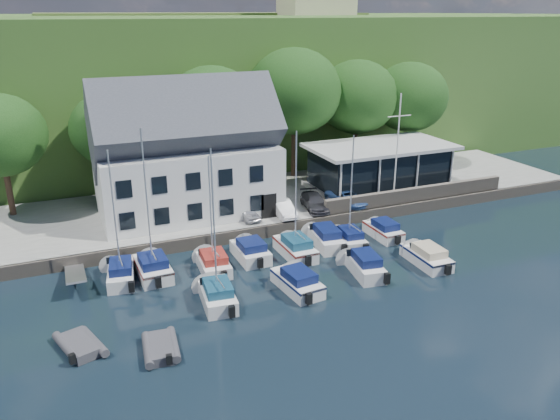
{
  "coord_description": "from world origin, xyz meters",
  "views": [
    {
      "loc": [
        -16.6,
        -25.57,
        16.69
      ],
      "look_at": [
        -2.0,
        9.0,
        2.92
      ],
      "focal_mm": 35.0,
      "sensor_mm": 36.0,
      "label": 1
    }
  ],
  "objects_px": {
    "boat_r1_2": "(211,213)",
    "boat_r2_2": "(297,280)",
    "harbor_building": "(186,160)",
    "boat_r1_0": "(115,218)",
    "boat_r1_7": "(383,229)",
    "boat_r1_6": "(351,192)",
    "car_white": "(283,208)",
    "car_dgrey": "(315,202)",
    "dinghy_1": "(161,346)",
    "boat_r1_1": "(148,210)",
    "boat_r2_3": "(364,263)",
    "boat_r1_3": "(250,249)",
    "boat_r2_4": "(427,254)",
    "boat_r1_4": "(296,194)",
    "boat_r1_5": "(325,236)",
    "dinghy_0": "(80,343)",
    "car_silver": "(247,212)",
    "club_pavilion": "(379,166)",
    "car_blue": "(347,197)",
    "boat_r2_1": "(214,236)",
    "flagpole": "(397,149)"
  },
  "relations": [
    {
      "from": "dinghy_1",
      "to": "boat_r1_2",
      "type": "bearing_deg",
      "value": 63.34
    },
    {
      "from": "car_silver",
      "to": "boat_r1_7",
      "type": "height_order",
      "value": "car_silver"
    },
    {
      "from": "flagpole",
      "to": "boat_r2_4",
      "type": "relative_size",
      "value": 1.6
    },
    {
      "from": "dinghy_0",
      "to": "boat_r2_3",
      "type": "bearing_deg",
      "value": -11.77
    },
    {
      "from": "car_blue",
      "to": "boat_r2_1",
      "type": "xyz_separation_m",
      "value": [
        -14.63,
        -10.17,
        2.77
      ]
    },
    {
      "from": "boat_r1_1",
      "to": "boat_r2_3",
      "type": "bearing_deg",
      "value": -22.69
    },
    {
      "from": "boat_r1_1",
      "to": "boat_r2_2",
      "type": "height_order",
      "value": "boat_r1_1"
    },
    {
      "from": "car_white",
      "to": "car_dgrey",
      "type": "relative_size",
      "value": 0.9
    },
    {
      "from": "car_white",
      "to": "boat_r2_2",
      "type": "distance_m",
      "value": 10.9
    },
    {
      "from": "boat_r1_7",
      "to": "boat_r2_4",
      "type": "relative_size",
      "value": 0.89
    },
    {
      "from": "boat_r1_3",
      "to": "harbor_building",
      "type": "bearing_deg",
      "value": 104.09
    },
    {
      "from": "car_dgrey",
      "to": "boat_r1_2",
      "type": "distance_m",
      "value": 12.31
    },
    {
      "from": "harbor_building",
      "to": "boat_r2_4",
      "type": "bearing_deg",
      "value": -46.96
    },
    {
      "from": "boat_r1_4",
      "to": "dinghy_0",
      "type": "xyz_separation_m",
      "value": [
        -15.15,
        -6.24,
        -4.31
      ]
    },
    {
      "from": "boat_r1_7",
      "to": "harbor_building",
      "type": "bearing_deg",
      "value": 145.57
    },
    {
      "from": "flagpole",
      "to": "boat_r1_0",
      "type": "bearing_deg",
      "value": -170.45
    },
    {
      "from": "boat_r1_4",
      "to": "boat_r2_3",
      "type": "xyz_separation_m",
      "value": [
        3.11,
        -4.35,
        -3.91
      ]
    },
    {
      "from": "boat_r1_5",
      "to": "dinghy_0",
      "type": "height_order",
      "value": "boat_r1_5"
    },
    {
      "from": "boat_r1_1",
      "to": "boat_r2_4",
      "type": "distance_m",
      "value": 19.19
    },
    {
      "from": "boat_r1_1",
      "to": "boat_r2_1",
      "type": "relative_size",
      "value": 1.07
    },
    {
      "from": "harbor_building",
      "to": "boat_r1_0",
      "type": "bearing_deg",
      "value": -128.33
    },
    {
      "from": "boat_r1_2",
      "to": "boat_r1_7",
      "type": "xyz_separation_m",
      "value": [
        13.87,
        0.39,
        -3.42
      ]
    },
    {
      "from": "boat_r1_2",
      "to": "boat_r2_1",
      "type": "bearing_deg",
      "value": -99.49
    },
    {
      "from": "boat_r1_2",
      "to": "boat_r2_2",
      "type": "height_order",
      "value": "boat_r1_2"
    },
    {
      "from": "boat_r1_1",
      "to": "boat_r2_1",
      "type": "height_order",
      "value": "boat_r1_1"
    },
    {
      "from": "car_dgrey",
      "to": "boat_r1_0",
      "type": "height_order",
      "value": "boat_r1_0"
    },
    {
      "from": "boat_r1_1",
      "to": "car_white",
      "type": "bearing_deg",
      "value": 21.28
    },
    {
      "from": "club_pavilion",
      "to": "dinghy_1",
      "type": "bearing_deg",
      "value": -144.58
    },
    {
      "from": "boat_r2_2",
      "to": "dinghy_1",
      "type": "xyz_separation_m",
      "value": [
        -9.31,
        -3.36,
        -0.37
      ]
    },
    {
      "from": "boat_r2_1",
      "to": "boat_r2_4",
      "type": "height_order",
      "value": "boat_r2_1"
    },
    {
      "from": "boat_r1_5",
      "to": "boat_r1_7",
      "type": "xyz_separation_m",
      "value": [
        4.88,
        -0.39,
        -0.06
      ]
    },
    {
      "from": "boat_r2_3",
      "to": "car_white",
      "type": "bearing_deg",
      "value": 108.94
    },
    {
      "from": "boat_r1_0",
      "to": "boat_r2_2",
      "type": "bearing_deg",
      "value": -20.45
    },
    {
      "from": "car_blue",
      "to": "boat_r2_3",
      "type": "height_order",
      "value": "car_blue"
    },
    {
      "from": "boat_r1_0",
      "to": "dinghy_1",
      "type": "bearing_deg",
      "value": -76.2
    },
    {
      "from": "boat_r1_7",
      "to": "boat_r1_6",
      "type": "bearing_deg",
      "value": -175.08
    },
    {
      "from": "boat_r1_0",
      "to": "dinghy_0",
      "type": "xyz_separation_m",
      "value": [
        -3.04,
        -7.15,
        -4.01
      ]
    },
    {
      "from": "car_white",
      "to": "boat_r2_4",
      "type": "height_order",
      "value": "car_white"
    },
    {
      "from": "flagpole",
      "to": "boat_r1_3",
      "type": "bearing_deg",
      "value": -164.43
    },
    {
      "from": "boat_r1_0",
      "to": "car_blue",
      "type": "bearing_deg",
      "value": 22.92
    },
    {
      "from": "car_blue",
      "to": "boat_r2_3",
      "type": "distance_m",
      "value": 11.1
    },
    {
      "from": "flagpole",
      "to": "boat_r2_4",
      "type": "xyz_separation_m",
      "value": [
        -3.72,
        -9.68,
        -4.97
      ]
    },
    {
      "from": "boat_r2_2",
      "to": "dinghy_0",
      "type": "relative_size",
      "value": 1.81
    },
    {
      "from": "boat_r1_5",
      "to": "boat_r1_1",
      "type": "bearing_deg",
      "value": -172.38
    },
    {
      "from": "car_dgrey",
      "to": "boat_r1_6",
      "type": "relative_size",
      "value": 0.51
    },
    {
      "from": "boat_r1_0",
      "to": "boat_r1_4",
      "type": "height_order",
      "value": "boat_r1_4"
    },
    {
      "from": "car_silver",
      "to": "boat_r1_4",
      "type": "distance_m",
      "value": 6.83
    },
    {
      "from": "car_silver",
      "to": "boat_r1_1",
      "type": "height_order",
      "value": "boat_r1_1"
    },
    {
      "from": "boat_r2_3",
      "to": "boat_r1_3",
      "type": "bearing_deg",
      "value": 149.66
    },
    {
      "from": "boat_r1_0",
      "to": "boat_r1_3",
      "type": "distance_m",
      "value": 9.68
    }
  ]
}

